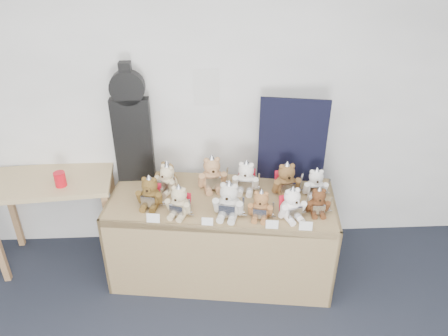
{
  "coord_description": "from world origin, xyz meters",
  "views": [
    {
      "loc": [
        0.23,
        -0.89,
        2.7
      ],
      "look_at": [
        0.37,
        1.9,
        1.08
      ],
      "focal_mm": 35.0,
      "sensor_mm": 36.0,
      "label": 1
    }
  ],
  "objects_px": {
    "teddy_back_left": "(167,179)",
    "teddy_back_far_left": "(167,176)",
    "teddy_front_right": "(261,206)",
    "teddy_back_end": "(316,184)",
    "teddy_front_far_left": "(150,193)",
    "guitar_case": "(132,125)",
    "teddy_back_centre_left": "(212,174)",
    "red_cup": "(60,179)",
    "teddy_back_centre_right": "(246,178)",
    "teddy_front_left": "(179,202)",
    "teddy_front_centre": "(229,201)",
    "side_table": "(53,193)",
    "teddy_back_right": "(286,180)",
    "display_table": "(221,220)",
    "teddy_front_far_right": "(292,205)",
    "teddy_front_end": "(318,202)"
  },
  "relations": [
    {
      "from": "side_table",
      "to": "teddy_front_centre",
      "type": "relative_size",
      "value": 3.2
    },
    {
      "from": "display_table",
      "to": "teddy_front_left",
      "type": "relative_size",
      "value": 6.77
    },
    {
      "from": "teddy_front_right",
      "to": "teddy_front_far_right",
      "type": "distance_m",
      "value": 0.23
    },
    {
      "from": "teddy_back_centre_left",
      "to": "teddy_back_right",
      "type": "xyz_separation_m",
      "value": [
        0.59,
        -0.11,
        -0.01
      ]
    },
    {
      "from": "teddy_front_far_left",
      "to": "teddy_back_far_left",
      "type": "distance_m",
      "value": 0.28
    },
    {
      "from": "red_cup",
      "to": "teddy_back_centre_right",
      "type": "height_order",
      "value": "teddy_back_centre_right"
    },
    {
      "from": "teddy_front_left",
      "to": "teddy_front_far_right",
      "type": "xyz_separation_m",
      "value": [
        0.83,
        -0.08,
        0.0
      ]
    },
    {
      "from": "teddy_front_centre",
      "to": "teddy_back_centre_left",
      "type": "relative_size",
      "value": 1.0
    },
    {
      "from": "red_cup",
      "to": "teddy_back_right",
      "type": "distance_m",
      "value": 1.8
    },
    {
      "from": "teddy_front_far_right",
      "to": "teddy_back_centre_left",
      "type": "bearing_deg",
      "value": 125.35
    },
    {
      "from": "teddy_front_far_right",
      "to": "teddy_back_centre_left",
      "type": "distance_m",
      "value": 0.72
    },
    {
      "from": "teddy_back_centre_left",
      "to": "teddy_front_far_right",
      "type": "bearing_deg",
      "value": -44.21
    },
    {
      "from": "teddy_back_left",
      "to": "teddy_front_far_left",
      "type": "bearing_deg",
      "value": -87.19
    },
    {
      "from": "teddy_front_far_right",
      "to": "teddy_back_end",
      "type": "relative_size",
      "value": 1.06
    },
    {
      "from": "red_cup",
      "to": "teddy_back_right",
      "type": "xyz_separation_m",
      "value": [
        1.8,
        -0.09,
        -0.01
      ]
    },
    {
      "from": "teddy_front_right",
      "to": "teddy_front_end",
      "type": "xyz_separation_m",
      "value": [
        0.44,
        0.03,
        -0.01
      ]
    },
    {
      "from": "teddy_back_centre_right",
      "to": "teddy_back_far_left",
      "type": "relative_size",
      "value": 1.13
    },
    {
      "from": "teddy_back_left",
      "to": "teddy_back_far_left",
      "type": "distance_m",
      "value": 0.05
    },
    {
      "from": "display_table",
      "to": "teddy_front_right",
      "type": "height_order",
      "value": "teddy_front_right"
    },
    {
      "from": "guitar_case",
      "to": "teddy_back_centre_left",
      "type": "relative_size",
      "value": 3.13
    },
    {
      "from": "teddy_back_end",
      "to": "teddy_back_far_left",
      "type": "height_order",
      "value": "teddy_back_end"
    },
    {
      "from": "teddy_back_centre_left",
      "to": "teddy_front_right",
      "type": "bearing_deg",
      "value": -57.72
    },
    {
      "from": "teddy_back_centre_left",
      "to": "teddy_back_end",
      "type": "bearing_deg",
      "value": -17.49
    },
    {
      "from": "teddy_front_left",
      "to": "teddy_back_far_left",
      "type": "xyz_separation_m",
      "value": [
        -0.11,
        0.38,
        -0.01
      ]
    },
    {
      "from": "red_cup",
      "to": "teddy_front_right",
      "type": "bearing_deg",
      "value": -14.57
    },
    {
      "from": "guitar_case",
      "to": "red_cup",
      "type": "bearing_deg",
      "value": -161.02
    },
    {
      "from": "red_cup",
      "to": "teddy_front_far_left",
      "type": "relative_size",
      "value": 0.42
    },
    {
      "from": "teddy_front_end",
      "to": "teddy_back_end",
      "type": "distance_m",
      "value": 0.24
    },
    {
      "from": "side_table",
      "to": "guitar_case",
      "type": "xyz_separation_m",
      "value": [
        0.7,
        0.11,
        0.55
      ]
    },
    {
      "from": "teddy_front_right",
      "to": "teddy_back_end",
      "type": "relative_size",
      "value": 0.96
    },
    {
      "from": "red_cup",
      "to": "teddy_front_right",
      "type": "xyz_separation_m",
      "value": [
        1.56,
        -0.41,
        -0.03
      ]
    },
    {
      "from": "teddy_front_left",
      "to": "side_table",
      "type": "bearing_deg",
      "value": 179.38
    },
    {
      "from": "display_table",
      "to": "teddy_back_right",
      "type": "bearing_deg",
      "value": 20.24
    },
    {
      "from": "guitar_case",
      "to": "teddy_back_end",
      "type": "bearing_deg",
      "value": -13.58
    },
    {
      "from": "teddy_front_centre",
      "to": "side_table",
      "type": "bearing_deg",
      "value": 177.86
    },
    {
      "from": "side_table",
      "to": "teddy_front_left",
      "type": "xyz_separation_m",
      "value": [
        1.08,
        -0.44,
        0.17
      ]
    },
    {
      "from": "teddy_back_end",
      "to": "red_cup",
      "type": "bearing_deg",
      "value": 179.13
    },
    {
      "from": "display_table",
      "to": "guitar_case",
      "type": "relative_size",
      "value": 1.86
    },
    {
      "from": "guitar_case",
      "to": "teddy_back_far_left",
      "type": "height_order",
      "value": "guitar_case"
    },
    {
      "from": "teddy_back_centre_right",
      "to": "teddy_back_right",
      "type": "distance_m",
      "value": 0.32
    },
    {
      "from": "teddy_front_end",
      "to": "teddy_back_left",
      "type": "height_order",
      "value": "teddy_back_left"
    },
    {
      "from": "teddy_back_left",
      "to": "teddy_front_centre",
      "type": "bearing_deg",
      "value": -4.5
    },
    {
      "from": "teddy_back_end",
      "to": "guitar_case",
      "type": "bearing_deg",
      "value": 169.81
    },
    {
      "from": "red_cup",
      "to": "teddy_front_left",
      "type": "xyz_separation_m",
      "value": [
        0.96,
        -0.34,
        -0.02
      ]
    },
    {
      "from": "teddy_front_left",
      "to": "teddy_back_right",
      "type": "distance_m",
      "value": 0.88
    },
    {
      "from": "side_table",
      "to": "teddy_front_right",
      "type": "bearing_deg",
      "value": -21.85
    },
    {
      "from": "guitar_case",
      "to": "teddy_front_left",
      "type": "xyz_separation_m",
      "value": [
        0.38,
        -0.54,
        -0.38
      ]
    },
    {
      "from": "side_table",
      "to": "teddy_front_left",
      "type": "bearing_deg",
      "value": -27.2
    },
    {
      "from": "guitar_case",
      "to": "teddy_front_end",
      "type": "relative_size",
      "value": 4.17
    },
    {
      "from": "teddy_back_right",
      "to": "side_table",
      "type": "bearing_deg",
      "value": 167.89
    }
  ]
}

